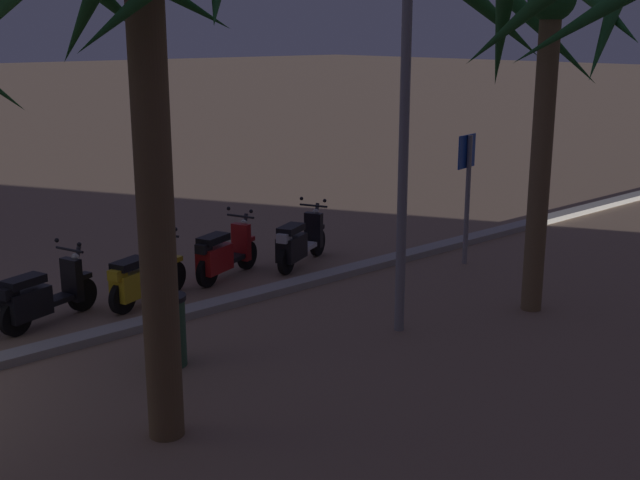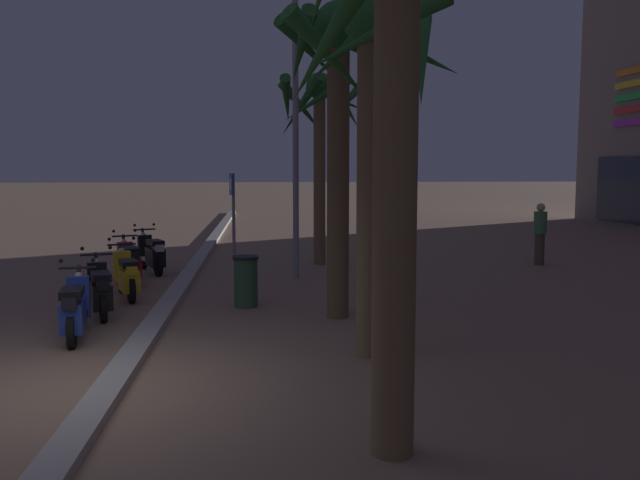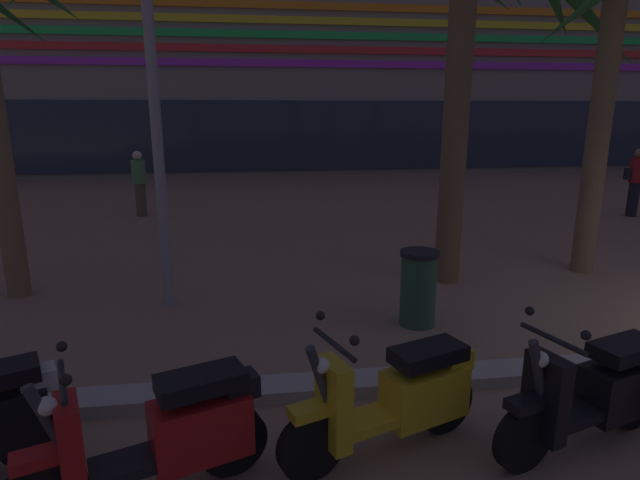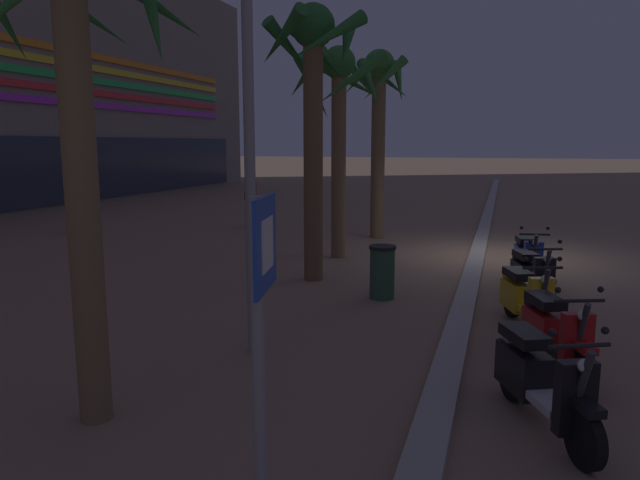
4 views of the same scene
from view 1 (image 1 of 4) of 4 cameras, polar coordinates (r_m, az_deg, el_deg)
The scene contains 9 objects.
scooter_black_mid_rear at distance 14.83m, azimuth -1.50°, elevation -0.18°, with size 1.74×0.95×1.17m.
scooter_red_mid_centre at distance 14.15m, azimuth -6.83°, elevation -0.99°, with size 1.66×0.82×1.17m.
scooter_yellow_lead_nearest at distance 13.07m, azimuth -12.34°, elevation -2.61°, with size 1.68×0.82×1.17m.
scooter_black_far_back at distance 12.56m, azimuth -18.98°, elevation -3.78°, with size 1.72×0.79×1.17m.
crossing_sign at distance 15.05m, azimuth 10.32°, elevation 3.90°, with size 0.59×0.17×2.40m.
palm_tree_near_sign at distance 12.43m, azimuth 15.76°, elevation 12.25°, with size 2.72×2.54×5.02m.
palm_tree_mid_walkway at distance 8.11m, azimuth -12.01°, elevation 11.87°, with size 2.10×2.22×5.33m.
litter_bin at distance 10.67m, azimuth -10.60°, elevation -6.22°, with size 0.48×0.48×0.95m.
street_lamp at distance 11.13m, azimuth 6.13°, elevation 14.86°, with size 0.36×0.36×7.11m.
Camera 1 is at (0.35, 10.62, 4.22)m, focal length 45.48 mm.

